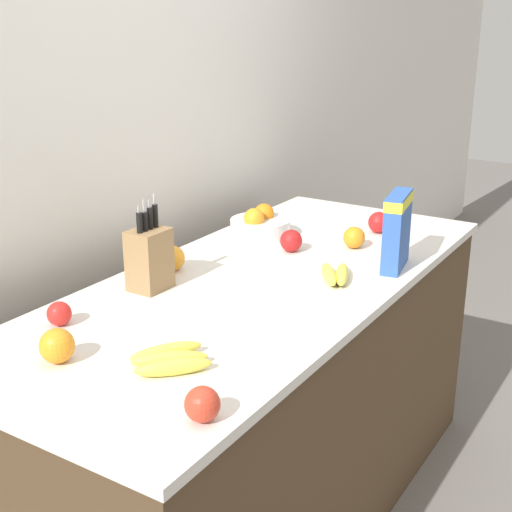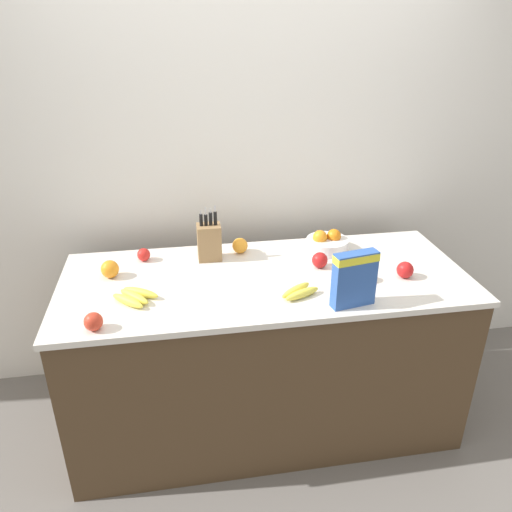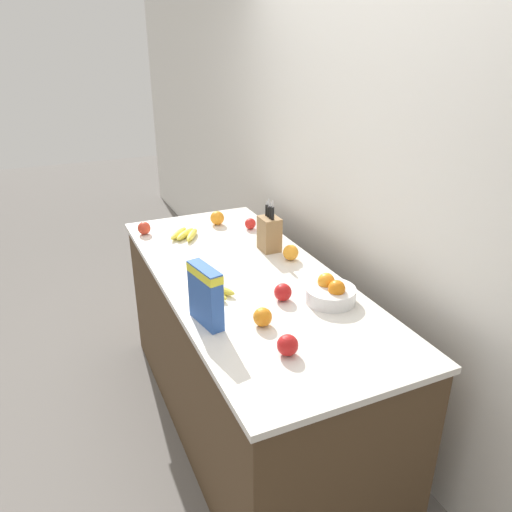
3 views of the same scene
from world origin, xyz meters
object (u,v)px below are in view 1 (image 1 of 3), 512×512
at_px(knife_block, 149,258).
at_px(banana_bunch_left, 336,274).
at_px(apple_rightmost, 379,222).
at_px(cereal_box, 397,227).
at_px(orange_by_cereal, 57,346).
at_px(fruit_bowl, 260,225).
at_px(apple_leftmost, 202,404).
at_px(banana_bunch_right, 170,359).
at_px(apple_by_knife_block, 59,314).
at_px(apple_rear, 291,241).
at_px(orange_near_bowl, 172,258).
at_px(orange_front_right, 354,238).

relative_size(knife_block, banana_bunch_left, 1.47).
bearing_deg(apple_rightmost, banana_bunch_left, -170.96).
xyz_separation_m(cereal_box, orange_by_cereal, (-1.10, 0.45, -0.10)).
height_order(fruit_bowl, apple_leftmost, fruit_bowl).
relative_size(banana_bunch_right, apple_rightmost, 2.74).
relative_size(cereal_box, banana_bunch_left, 1.27).
xyz_separation_m(knife_block, apple_rightmost, (0.94, -0.37, -0.06)).
height_order(apple_by_knife_block, apple_rear, apple_rear).
distance_m(fruit_bowl, apple_by_knife_block, 1.00).
height_order(banana_bunch_left, orange_near_bowl, orange_near_bowl).
bearing_deg(knife_block, banana_bunch_right, -134.79).
height_order(fruit_bowl, orange_near_bowl, fruit_bowl).
height_order(cereal_box, apple_rear, cereal_box).
bearing_deg(banana_bunch_right, orange_near_bowl, 37.97).
bearing_deg(banana_bunch_left, apple_rightmost, 9.04).
bearing_deg(orange_near_bowl, apple_rear, -32.30).
height_order(banana_bunch_left, orange_front_right, orange_front_right).
xyz_separation_m(knife_block, orange_by_cereal, (-0.51, -0.13, -0.06)).
bearing_deg(orange_by_cereal, apple_rightmost, -9.57).
bearing_deg(orange_near_bowl, fruit_bowl, -5.72).
relative_size(knife_block, fruit_bowl, 1.29).
xyz_separation_m(knife_block, banana_bunch_right, (-0.38, -0.38, -0.08)).
relative_size(fruit_bowl, orange_by_cereal, 2.61).
distance_m(cereal_box, banana_bunch_left, 0.28).
bearing_deg(apple_by_knife_block, knife_block, -5.63).
distance_m(knife_block, banana_bunch_right, 0.54).
bearing_deg(fruit_bowl, apple_by_knife_block, 177.97).
distance_m(banana_bunch_left, orange_by_cereal, 0.95).
distance_m(banana_bunch_left, banana_bunch_right, 0.76).
bearing_deg(banana_bunch_left, apple_by_knife_block, 145.69).
xyz_separation_m(knife_block, orange_near_bowl, (0.17, 0.05, -0.06)).
height_order(cereal_box, apple_leftmost, cereal_box).
relative_size(cereal_box, orange_front_right, 3.21).
height_order(fruit_bowl, orange_by_cereal, fruit_bowl).
distance_m(banana_bunch_right, apple_leftmost, 0.26).
height_order(orange_by_cereal, orange_front_right, orange_by_cereal).
bearing_deg(orange_front_right, orange_by_cereal, 168.71).
xyz_separation_m(cereal_box, banana_bunch_right, (-0.97, 0.20, -0.12)).
distance_m(apple_rear, orange_front_right, 0.24).
relative_size(apple_rear, apple_rightmost, 0.98).
relative_size(apple_rightmost, orange_front_right, 1.03).
relative_size(banana_bunch_left, orange_front_right, 2.53).
bearing_deg(knife_block, cereal_box, -44.17).
relative_size(cereal_box, banana_bunch_right, 1.13).
height_order(apple_by_knife_block, orange_front_right, orange_front_right).
bearing_deg(orange_front_right, banana_bunch_left, -164.96).
bearing_deg(apple_rightmost, fruit_bowl, 128.05).
relative_size(fruit_bowl, apple_by_knife_block, 3.35).
distance_m(apple_leftmost, orange_front_right, 1.26).
bearing_deg(apple_rightmost, orange_near_bowl, 151.46).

